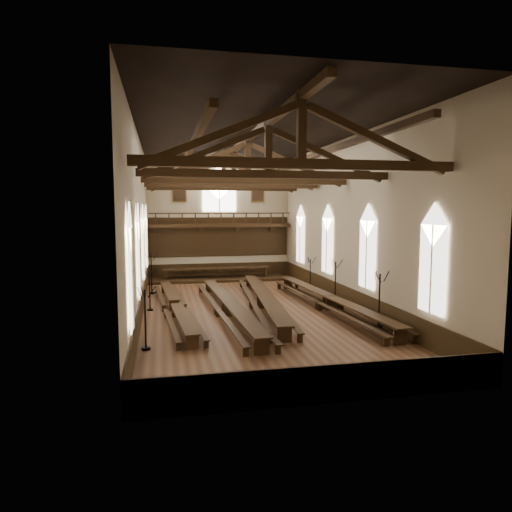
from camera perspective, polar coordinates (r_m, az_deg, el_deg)
The scene contains 21 objects.
ground at distance 26.57m, azimuth -1.00°, elevation -6.75°, with size 26.00×26.00×0.00m, color brown.
room_walls at distance 25.92m, azimuth -1.03°, elevation 7.31°, with size 26.00×26.00×26.00m.
wainscot_band at distance 26.44m, azimuth -1.01°, elevation -5.49°, with size 12.00×26.00×1.20m.
side_windows at distance 26.00m, azimuth -1.02°, elevation 1.31°, with size 11.85×19.80×4.50m.
end_window at distance 38.69m, azimuth -4.62°, elevation 7.99°, with size 2.80×0.12×3.80m.
minstrels_gallery at distance 38.48m, azimuth -4.53°, elevation 3.06°, with size 11.80×1.24×3.70m.
portraits at distance 38.68m, azimuth -4.62°, elevation 7.81°, with size 7.75×0.09×1.45m.
roof_trusses at distance 26.02m, azimuth -1.04°, elevation 11.18°, with size 11.70×25.70×2.80m.
refectory_row_a at distance 25.89m, azimuth -10.08°, elevation -6.03°, with size 1.89×14.02×0.70m.
refectory_row_b at distance 25.22m, azimuth -3.44°, elevation -6.10°, with size 1.93×14.94×0.80m.
refectory_row_c at distance 27.08m, azimuth 0.95°, elevation -5.23°, with size 2.31×15.12×0.81m.
refectory_row_d at distance 26.91m, azimuth 9.15°, elevation -5.36°, with size 2.18×15.19×0.82m.
dais at distance 37.57m, azimuth -4.92°, elevation -2.85°, with size 11.40×2.98×0.20m, color #32220F.
high_table at distance 37.45m, azimuth -4.93°, elevation -1.65°, with size 8.77×1.05×0.82m.
high_chairs at distance 38.31m, azimuth -5.08°, elevation -1.77°, with size 6.72×0.43×0.92m.
candelabrum_left_near at distance 19.68m, azimuth -13.64°, elevation -9.03°, with size 0.77×0.82×2.69m.
candelabrum_left_mid at distance 26.99m, azimuth -13.13°, elevation -5.16°, with size 0.71×0.68×2.36m.
candelabrum_left_far at distance 32.19m, azimuth -12.91°, elevation -3.09°, with size 0.86×0.80×2.85m.
candelabrum_right_near at distance 23.28m, azimuth 15.12°, elevation -6.62°, with size 0.84×0.84×2.84m.
candelabrum_right_mid at distance 28.44m, azimuth 9.87°, elevation -4.25°, with size 0.75×0.86×2.79m.
candelabrum_right_far at distance 32.92m, azimuth 6.78°, elevation -3.03°, with size 0.68×0.72×2.39m.
Camera 1 is at (-4.82, -25.46, 5.87)m, focal length 32.00 mm.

